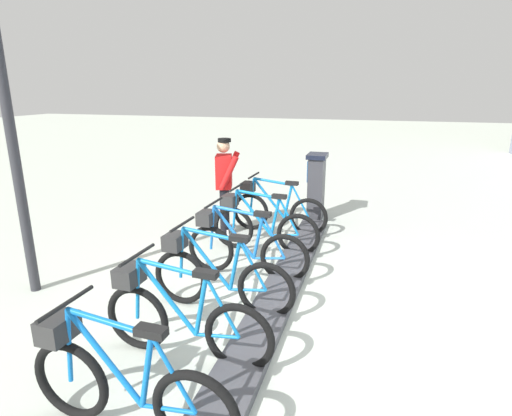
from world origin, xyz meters
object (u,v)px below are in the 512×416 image
object	(u,v)px
bike_docked_2	(242,246)
worker_near_rack	(225,183)
bike_docked_5	(120,383)
bike_docked_0	(275,209)
payment_kiosk	(316,186)
bike_docked_3	(216,275)
bike_docked_1	(260,225)
lamp_post	(2,79)
bike_docked_4	(179,317)

from	to	relation	value
bike_docked_2	worker_near_rack	world-z (taller)	worker_near_rack
bike_docked_5	bike_docked_0	bearing A→B (deg)	-90.00
payment_kiosk	bike_docked_5	distance (m)	5.68
payment_kiosk	bike_docked_3	xyz separation A→B (m)	(0.57, 3.78, -0.24)
bike_docked_0	bike_docked_1	distance (m)	0.94
bike_docked_2	bike_docked_5	world-z (taller)	same
bike_docked_2	lamp_post	world-z (taller)	lamp_post
payment_kiosk	bike_docked_4	world-z (taller)	payment_kiosk
bike_docked_0	bike_docked_4	world-z (taller)	same
bike_docked_5	worker_near_rack	bearing A→B (deg)	-79.39
bike_docked_1	bike_docked_0	bearing A→B (deg)	-90.00
bike_docked_1	payment_kiosk	bearing A→B (deg)	-106.71
lamp_post	bike_docked_4	bearing A→B (deg)	162.74
bike_docked_0	bike_docked_2	xyz separation A→B (m)	(0.00, 1.87, 0.00)
bike_docked_4	lamp_post	distance (m)	3.30
bike_docked_0	worker_near_rack	xyz separation A→B (m)	(0.83, 0.27, 0.48)
payment_kiosk	lamp_post	distance (m)	5.31
bike_docked_2	bike_docked_3	xyz separation A→B (m)	(0.00, 0.94, 0.00)
bike_docked_0	lamp_post	bearing A→B (deg)	51.44
bike_docked_3	bike_docked_4	size ratio (longest dim) A/B	1.00
bike_docked_4	bike_docked_1	bearing A→B (deg)	-90.00
lamp_post	bike_docked_2	bearing A→B (deg)	-154.73
bike_docked_1	bike_docked_4	size ratio (longest dim) A/B	1.00
bike_docked_1	bike_docked_3	bearing A→B (deg)	90.00
payment_kiosk	worker_near_rack	xyz separation A→B (m)	(1.40, 1.24, 0.24)
bike_docked_3	bike_docked_0	bearing A→B (deg)	-90.00
bike_docked_5	bike_docked_1	bearing A→B (deg)	-90.00
payment_kiosk	bike_docked_4	size ratio (longest dim) A/B	0.74
bike_docked_1	bike_docked_3	size ratio (longest dim) A/B	1.00
bike_docked_2	bike_docked_3	size ratio (longest dim) A/B	1.00
bike_docked_3	bike_docked_5	xyz separation A→B (m)	(0.00, 1.87, 0.00)
lamp_post	payment_kiosk	bearing A→B (deg)	-126.74
payment_kiosk	bike_docked_2	world-z (taller)	payment_kiosk
lamp_post	bike_docked_5	bearing A→B (deg)	144.93
bike_docked_0	bike_docked_4	xyz separation A→B (m)	(0.00, 3.74, 0.00)
bike_docked_2	bike_docked_5	size ratio (longest dim) A/B	1.00
bike_docked_0	bike_docked_2	world-z (taller)	same
bike_docked_3	bike_docked_5	bearing A→B (deg)	90.00
bike_docked_0	worker_near_rack	bearing A→B (deg)	18.28
bike_docked_0	bike_docked_5	world-z (taller)	same
bike_docked_4	lamp_post	world-z (taller)	lamp_post
bike_docked_0	payment_kiosk	bearing A→B (deg)	-120.54
bike_docked_0	bike_docked_2	distance (m)	1.87
bike_docked_2	worker_near_rack	bearing A→B (deg)	-62.69
bike_docked_0	bike_docked_5	xyz separation A→B (m)	(0.00, 4.68, 0.00)
bike_docked_3	bike_docked_4	xyz separation A→B (m)	(0.00, 0.94, 0.00)
bike_docked_3	bike_docked_4	distance (m)	0.94
bike_docked_2	lamp_post	bearing A→B (deg)	25.27
bike_docked_0	worker_near_rack	world-z (taller)	worker_near_rack
bike_docked_4	worker_near_rack	bearing A→B (deg)	-76.62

